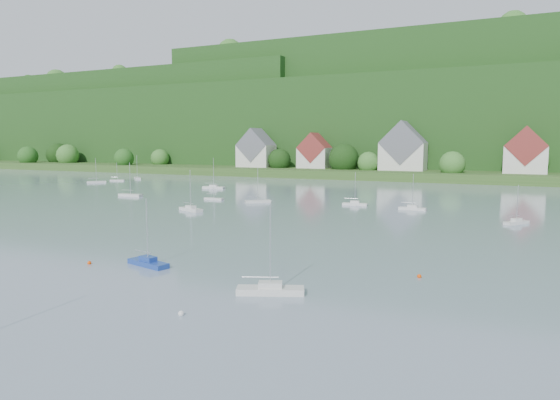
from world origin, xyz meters
name	(u,v)px	position (x,y,z in m)	size (l,w,h in m)	color
far_shore_strip	(396,172)	(0.00, 200.00, 1.50)	(600.00, 60.00, 3.00)	#2E521E
forested_ridge	(425,123)	(0.39, 268.57, 22.89)	(620.00, 181.22, 69.89)	#163A12
village_building_0	(256,151)	(-55.00, 187.00, 9.51)	(14.00, 10.40, 16.00)	beige
village_building_1	(314,154)	(-30.00, 189.00, 8.75)	(12.00, 9.36, 14.00)	beige
village_building_2	(403,150)	(5.00, 188.00, 10.27)	(16.00, 11.44, 18.00)	beige
village_building_3	(525,154)	(45.00, 186.00, 9.43)	(13.00, 10.40, 15.50)	beige
near_sailboat_1	(148,262)	(5.49, 45.19, 0.41)	(5.54, 2.76, 7.21)	navy
near_sailboat_3	(270,289)	(21.59, 41.79, 0.43)	(6.02, 3.75, 7.89)	silver
mooring_buoy_1	(181,315)	(17.77, 34.11, 0.00)	(0.48, 0.48, 0.48)	silver
mooring_buoy_2	(419,277)	(32.49, 52.54, 0.00)	(0.43, 0.43, 0.43)	#EC4303
mooring_buoy_3	(89,264)	(-0.79, 43.15, 0.00)	(0.44, 0.44, 0.44)	#EC4303
far_sailboat_cluster	(346,195)	(4.64, 119.42, 0.38)	(188.15, 68.19, 8.71)	silver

